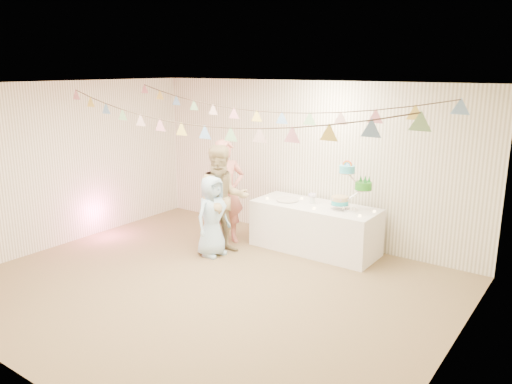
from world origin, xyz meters
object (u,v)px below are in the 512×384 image
Objects in this scene: table at (315,228)px; cake_stand at (351,187)px; person_adult_b at (222,200)px; person_adult_a at (226,192)px; person_child at (212,216)px.

cake_stand is at bearing 5.19° from table.
table is at bearing -10.69° from person_adult_b.
person_adult_b reaches higher than cake_stand.
person_adult_a is at bearing -159.01° from table.
person_adult_b is (0.25, -0.39, -0.01)m from person_adult_a.
person_adult_a is 0.46m from person_adult_b.
table is 1.58× the size of person_child.
person_adult_a is (-1.36, -0.52, 0.48)m from table.
person_child is (0.20, -0.57, -0.23)m from person_adult_a.
cake_stand is (0.55, 0.05, 0.73)m from table.
person_adult_b is at bearing -112.67° from person_adult_a.
person_adult_b is 1.35× the size of person_child.
person_adult_a is 1.01× the size of person_adult_b.
person_adult_a is 0.65m from person_child.
cake_stand is 1.93m from person_adult_b.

